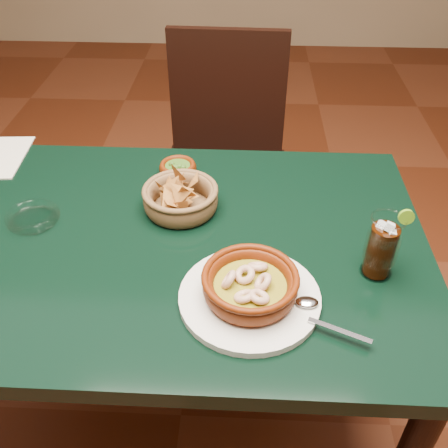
{
  "coord_description": "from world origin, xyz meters",
  "views": [
    {
      "loc": [
        0.18,
        -0.86,
        1.48
      ],
      "look_at": [
        0.14,
        -0.02,
        0.81
      ],
      "focal_mm": 40.0,
      "sensor_mm": 36.0,
      "label": 1
    }
  ],
  "objects_px": {
    "dining_table": "(166,269)",
    "dining_chair": "(225,160)",
    "chip_basket": "(180,198)",
    "cola_drink": "(382,247)",
    "shrimp_plate": "(250,288)"
  },
  "relations": [
    {
      "from": "dining_chair",
      "to": "chip_basket",
      "type": "distance_m",
      "value": 0.66
    },
    {
      "from": "shrimp_plate",
      "to": "chip_basket",
      "type": "relative_size",
      "value": 1.68
    },
    {
      "from": "dining_chair",
      "to": "shrimp_plate",
      "type": "bearing_deg",
      "value": -84.05
    },
    {
      "from": "shrimp_plate",
      "to": "chip_basket",
      "type": "height_order",
      "value": "chip_basket"
    },
    {
      "from": "chip_basket",
      "to": "cola_drink",
      "type": "bearing_deg",
      "value": -24.58
    },
    {
      "from": "dining_chair",
      "to": "chip_basket",
      "type": "height_order",
      "value": "dining_chair"
    },
    {
      "from": "dining_chair",
      "to": "chip_basket",
      "type": "bearing_deg",
      "value": -97.3
    },
    {
      "from": "dining_chair",
      "to": "chip_basket",
      "type": "relative_size",
      "value": 4.47
    },
    {
      "from": "dining_table",
      "to": "chip_basket",
      "type": "xyz_separation_m",
      "value": [
        0.03,
        0.11,
        0.13
      ]
    },
    {
      "from": "dining_table",
      "to": "dining_chair",
      "type": "relative_size",
      "value": 1.25
    },
    {
      "from": "cola_drink",
      "to": "dining_chair",
      "type": "bearing_deg",
      "value": 113.95
    },
    {
      "from": "dining_table",
      "to": "chip_basket",
      "type": "distance_m",
      "value": 0.17
    },
    {
      "from": "shrimp_plate",
      "to": "cola_drink",
      "type": "distance_m",
      "value": 0.28
    },
    {
      "from": "shrimp_plate",
      "to": "cola_drink",
      "type": "xyz_separation_m",
      "value": [
        0.26,
        0.09,
        0.04
      ]
    },
    {
      "from": "shrimp_plate",
      "to": "cola_drink",
      "type": "height_order",
      "value": "cola_drink"
    }
  ]
}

